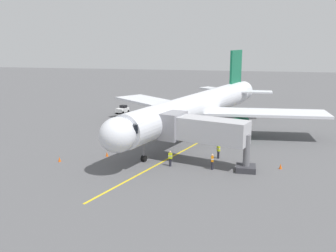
{
  "coord_description": "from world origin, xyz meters",
  "views": [
    {
      "loc": [
        -5.62,
        55.87,
        13.6
      ],
      "look_at": [
        3.4,
        9.93,
        3.0
      ],
      "focal_mm": 41.97,
      "sensor_mm": 36.0,
      "label": 1
    }
  ],
  "objects_px": {
    "safety_cone_nose_right": "(281,166)",
    "safety_cone_wing_starboard": "(60,159)",
    "ground_crew_loader": "(170,158)",
    "safety_cone_wing_port": "(104,138)",
    "ground_crew_marshaller": "(212,161)",
    "airplane": "(197,108)",
    "tug_near_nose": "(123,110)",
    "jet_bridge": "(197,130)",
    "safety_cone_nose_left": "(107,154)",
    "ground_crew_wing_walker": "(218,151)"
  },
  "relations": [
    {
      "from": "safety_cone_nose_right",
      "to": "safety_cone_wing_starboard",
      "type": "relative_size",
      "value": 1.0
    },
    {
      "from": "ground_crew_loader",
      "to": "safety_cone_nose_right",
      "type": "bearing_deg",
      "value": -173.14
    },
    {
      "from": "safety_cone_wing_port",
      "to": "safety_cone_nose_right",
      "type": "bearing_deg",
      "value": 161.34
    },
    {
      "from": "ground_crew_marshaller",
      "to": "airplane",
      "type": "bearing_deg",
      "value": -76.69
    },
    {
      "from": "airplane",
      "to": "ground_crew_loader",
      "type": "xyz_separation_m",
      "value": [
        1.13,
        14.13,
        -3.12
      ]
    },
    {
      "from": "ground_crew_marshaller",
      "to": "safety_cone_wing_port",
      "type": "distance_m",
      "value": 17.86
    },
    {
      "from": "tug_near_nose",
      "to": "safety_cone_wing_starboard",
      "type": "height_order",
      "value": "tug_near_nose"
    },
    {
      "from": "ground_crew_loader",
      "to": "tug_near_nose",
      "type": "relative_size",
      "value": 0.64
    },
    {
      "from": "jet_bridge",
      "to": "ground_crew_marshaller",
      "type": "xyz_separation_m",
      "value": [
        -1.86,
        1.95,
        -2.88
      ]
    },
    {
      "from": "airplane",
      "to": "safety_cone_wing_starboard",
      "type": "xyz_separation_m",
      "value": [
        13.6,
        14.94,
        -3.73
      ]
    },
    {
      "from": "ground_crew_loader",
      "to": "tug_near_nose",
      "type": "bearing_deg",
      "value": -63.05
    },
    {
      "from": "jet_bridge",
      "to": "safety_cone_nose_right",
      "type": "distance_m",
      "value": 9.61
    },
    {
      "from": "safety_cone_nose_left",
      "to": "airplane",
      "type": "bearing_deg",
      "value": -127.0
    },
    {
      "from": "ground_crew_wing_walker",
      "to": "safety_cone_wing_port",
      "type": "relative_size",
      "value": 3.11
    },
    {
      "from": "tug_near_nose",
      "to": "safety_cone_wing_port",
      "type": "bearing_deg",
      "value": 100.18
    },
    {
      "from": "airplane",
      "to": "ground_crew_loader",
      "type": "relative_size",
      "value": 22.96
    },
    {
      "from": "airplane",
      "to": "ground_crew_marshaller",
      "type": "height_order",
      "value": "airplane"
    },
    {
      "from": "tug_near_nose",
      "to": "safety_cone_wing_port",
      "type": "relative_size",
      "value": 4.85
    },
    {
      "from": "ground_crew_loader",
      "to": "safety_cone_nose_left",
      "type": "relative_size",
      "value": 3.11
    },
    {
      "from": "ground_crew_wing_walker",
      "to": "safety_cone_wing_port",
      "type": "distance_m",
      "value": 16.5
    },
    {
      "from": "jet_bridge",
      "to": "safety_cone_wing_starboard",
      "type": "relative_size",
      "value": 20.68
    },
    {
      "from": "ground_crew_marshaller",
      "to": "jet_bridge",
      "type": "bearing_deg",
      "value": -46.39
    },
    {
      "from": "ground_crew_wing_walker",
      "to": "ground_crew_loader",
      "type": "xyz_separation_m",
      "value": [
        4.9,
        3.84,
        0.0
      ]
    },
    {
      "from": "ground_crew_marshaller",
      "to": "safety_cone_wing_port",
      "type": "height_order",
      "value": "ground_crew_marshaller"
    },
    {
      "from": "ground_crew_loader",
      "to": "safety_cone_wing_port",
      "type": "xyz_separation_m",
      "value": [
        10.78,
        -8.96,
        -0.61
      ]
    },
    {
      "from": "safety_cone_wing_port",
      "to": "safety_cone_wing_starboard",
      "type": "distance_m",
      "value": 9.92
    },
    {
      "from": "jet_bridge",
      "to": "ground_crew_loader",
      "type": "xyz_separation_m",
      "value": [
        2.67,
        1.73,
        -2.88
      ]
    },
    {
      "from": "tug_near_nose",
      "to": "ground_crew_marshaller",
      "type": "bearing_deg",
      "value": 123.65
    },
    {
      "from": "ground_crew_loader",
      "to": "safety_cone_wing_port",
      "type": "height_order",
      "value": "ground_crew_loader"
    },
    {
      "from": "airplane",
      "to": "safety_cone_wing_starboard",
      "type": "bearing_deg",
      "value": 47.69
    },
    {
      "from": "ground_crew_wing_walker",
      "to": "safety_cone_nose_right",
      "type": "bearing_deg",
      "value": 160.04
    },
    {
      "from": "ground_crew_loader",
      "to": "safety_cone_wing_port",
      "type": "relative_size",
      "value": 3.11
    },
    {
      "from": "safety_cone_nose_left",
      "to": "safety_cone_nose_right",
      "type": "xyz_separation_m",
      "value": [
        -19.55,
        0.7,
        0.0
      ]
    },
    {
      "from": "jet_bridge",
      "to": "safety_cone_wing_port",
      "type": "xyz_separation_m",
      "value": [
        13.45,
        -7.23,
        -3.49
      ]
    },
    {
      "from": "jet_bridge",
      "to": "safety_cone_nose_right",
      "type": "xyz_separation_m",
      "value": [
        -8.95,
        0.33,
        -3.49
      ]
    },
    {
      "from": "airplane",
      "to": "ground_crew_marshaller",
      "type": "bearing_deg",
      "value": 103.31
    },
    {
      "from": "airplane",
      "to": "tug_near_nose",
      "type": "distance_m",
      "value": 20.84
    },
    {
      "from": "ground_crew_marshaller",
      "to": "tug_near_nose",
      "type": "bearing_deg",
      "value": -56.35
    },
    {
      "from": "safety_cone_wing_starboard",
      "to": "safety_cone_wing_port",
      "type": "bearing_deg",
      "value": -99.82
    },
    {
      "from": "ground_crew_marshaller",
      "to": "ground_crew_wing_walker",
      "type": "relative_size",
      "value": 1.0
    },
    {
      "from": "ground_crew_wing_walker",
      "to": "safety_cone_wing_port",
      "type": "xyz_separation_m",
      "value": [
        15.67,
        -5.12,
        -0.61
      ]
    },
    {
      "from": "tug_near_nose",
      "to": "safety_cone_nose_left",
      "type": "xyz_separation_m",
      "value": [
        -6.24,
        25.78,
        -0.43
      ]
    },
    {
      "from": "safety_cone_wing_port",
      "to": "tug_near_nose",
      "type": "bearing_deg",
      "value": -79.82
    },
    {
      "from": "jet_bridge",
      "to": "safety_cone_nose_right",
      "type": "height_order",
      "value": "jet_bridge"
    },
    {
      "from": "ground_crew_marshaller",
      "to": "ground_crew_loader",
      "type": "bearing_deg",
      "value": -2.77
    },
    {
      "from": "airplane",
      "to": "ground_crew_wing_walker",
      "type": "distance_m",
      "value": 11.39
    },
    {
      "from": "safety_cone_nose_left",
      "to": "safety_cone_wing_port",
      "type": "height_order",
      "value": "same"
    },
    {
      "from": "ground_crew_loader",
      "to": "safety_cone_wing_starboard",
      "type": "relative_size",
      "value": 3.11
    },
    {
      "from": "safety_cone_nose_left",
      "to": "safety_cone_nose_right",
      "type": "distance_m",
      "value": 19.57
    },
    {
      "from": "ground_crew_loader",
      "to": "safety_cone_nose_right",
      "type": "xyz_separation_m",
      "value": [
        -11.62,
        -1.4,
        -0.61
      ]
    }
  ]
}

